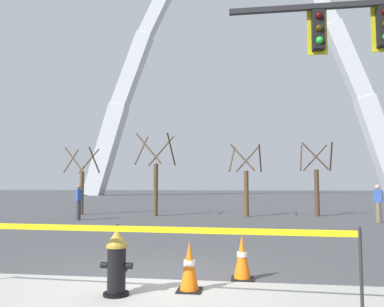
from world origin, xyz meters
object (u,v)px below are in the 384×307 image
object	(u,v)px
pedestrian_walking_left	(79,202)
pedestrian_standing_center	(378,203)
traffic_cone_mid_sidewalk	(189,267)
traffic_cone_by_hydrant	(242,258)
monument_arch	(236,71)
fire_hydrant	(117,262)

from	to	relation	value
pedestrian_walking_left	pedestrian_standing_center	xyz separation A→B (m)	(13.04, 0.73, 0.00)
pedestrian_walking_left	traffic_cone_mid_sidewalk	bearing A→B (deg)	-58.45
traffic_cone_by_hydrant	monument_arch	xyz separation A→B (m)	(-1.42, 52.17, 18.88)
traffic_cone_mid_sidewalk	pedestrian_walking_left	size ratio (longest dim) A/B	0.46
fire_hydrant	monument_arch	distance (m)	56.56
fire_hydrant	pedestrian_standing_center	size ratio (longest dim) A/B	0.62
pedestrian_walking_left	pedestrian_standing_center	distance (m)	13.06
fire_hydrant	pedestrian_standing_center	distance (m)	14.07
fire_hydrant	traffic_cone_mid_sidewalk	bearing A→B (deg)	19.82
fire_hydrant	traffic_cone_by_hydrant	xyz separation A→B (m)	(1.75, 1.19, -0.11)
fire_hydrant	pedestrian_walking_left	bearing A→B (deg)	116.89
fire_hydrant	monument_arch	world-z (taller)	monument_arch
traffic_cone_by_hydrant	monument_arch	distance (m)	55.50
monument_arch	fire_hydrant	bearing A→B (deg)	-90.35
traffic_cone_mid_sidewalk	pedestrian_standing_center	xyz separation A→B (m)	(6.33, 11.65, 0.46)
monument_arch	pedestrian_walking_left	bearing A→B (deg)	-98.17
traffic_cone_by_hydrant	pedestrian_standing_center	xyz separation A→B (m)	(5.57, 10.82, 0.46)
fire_hydrant	traffic_cone_by_hydrant	world-z (taller)	fire_hydrant
traffic_cone_mid_sidewalk	pedestrian_walking_left	xyz separation A→B (m)	(-6.70, 10.92, 0.46)
pedestrian_standing_center	traffic_cone_by_hydrant	bearing A→B (deg)	-117.26
monument_arch	pedestrian_walking_left	size ratio (longest dim) A/B	30.31
fire_hydrant	monument_arch	size ratio (longest dim) A/B	0.02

